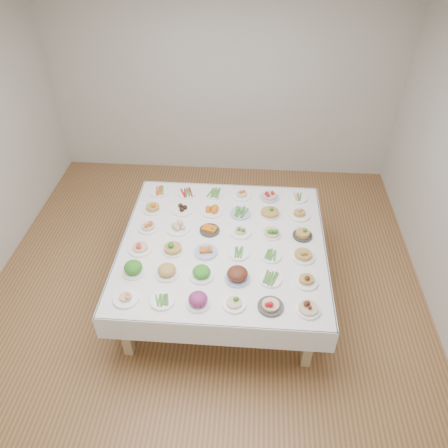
# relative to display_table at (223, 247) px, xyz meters

# --- Properties ---
(room_envelope) EXTENTS (5.02, 5.02, 2.81)m
(room_envelope) POSITION_rel_display_table_xyz_m (-0.20, 0.10, 1.15)
(room_envelope) COLOR #9D6441
(room_envelope) RESTS_ON ground
(display_table) EXTENTS (2.13, 2.13, 0.75)m
(display_table) POSITION_rel_display_table_xyz_m (0.00, 0.00, 0.00)
(display_table) COLOR white
(display_table) RESTS_ON ground
(dish_0) EXTENTS (0.23, 0.23, 0.11)m
(dish_0) POSITION_rel_display_table_xyz_m (-0.82, -0.83, 0.11)
(dish_0) COLOR white
(dish_0) RESTS_ON display_table
(dish_1) EXTENTS (0.22, 0.22, 0.05)m
(dish_1) POSITION_rel_display_table_xyz_m (-0.49, -0.83, 0.09)
(dish_1) COLOR white
(dish_1) RESTS_ON display_table
(dish_2) EXTENTS (0.24, 0.24, 0.13)m
(dish_2) POSITION_rel_display_table_xyz_m (-0.16, -0.83, 0.13)
(dish_2) COLOR white
(dish_2) RESTS_ON display_table
(dish_3) EXTENTS (0.21, 0.21, 0.11)m
(dish_3) POSITION_rel_display_table_xyz_m (0.16, -0.82, 0.11)
(dish_3) COLOR white
(dish_3) RESTS_ON display_table
(dish_4) EXTENTS (0.24, 0.24, 0.13)m
(dish_4) POSITION_rel_display_table_xyz_m (0.49, -0.82, 0.13)
(dish_4) COLOR #2F2C2A
(dish_4) RESTS_ON display_table
(dish_5) EXTENTS (0.22, 0.22, 0.13)m
(dish_5) POSITION_rel_display_table_xyz_m (0.82, -0.83, 0.13)
(dish_5) COLOR white
(dish_5) RESTS_ON display_table
(dish_6) EXTENTS (0.22, 0.22, 0.13)m
(dish_6) POSITION_rel_display_table_xyz_m (-0.83, -0.49, 0.13)
(dish_6) COLOR white
(dish_6) RESTS_ON display_table
(dish_7) EXTENTS (0.24, 0.24, 0.13)m
(dish_7) POSITION_rel_display_table_xyz_m (-0.50, -0.49, 0.13)
(dish_7) COLOR white
(dish_7) RESTS_ON display_table
(dish_8) EXTENTS (0.23, 0.23, 0.13)m
(dish_8) POSITION_rel_display_table_xyz_m (-0.17, -0.49, 0.13)
(dish_8) COLOR white
(dish_8) RESTS_ON display_table
(dish_9) EXTENTS (0.24, 0.24, 0.15)m
(dish_9) POSITION_rel_display_table_xyz_m (0.17, -0.50, 0.14)
(dish_9) COLOR #4C66B2
(dish_9) RESTS_ON display_table
(dish_10) EXTENTS (0.22, 0.21, 0.05)m
(dish_10) POSITION_rel_display_table_xyz_m (0.49, -0.49, 0.09)
(dish_10) COLOR white
(dish_10) RESTS_ON display_table
(dish_11) EXTENTS (0.22, 0.22, 0.12)m
(dish_11) POSITION_rel_display_table_xyz_m (0.82, -0.50, 0.12)
(dish_11) COLOR white
(dish_11) RESTS_ON display_table
(dish_12) EXTENTS (0.24, 0.24, 0.12)m
(dish_12) POSITION_rel_display_table_xyz_m (-0.83, -0.17, 0.12)
(dish_12) COLOR white
(dish_12) RESTS_ON display_table
(dish_13) EXTENTS (0.20, 0.20, 0.14)m
(dish_13) POSITION_rel_display_table_xyz_m (-0.50, -0.17, 0.13)
(dish_13) COLOR white
(dish_13) RESTS_ON display_table
(dish_14) EXTENTS (0.23, 0.23, 0.09)m
(dish_14) POSITION_rel_display_table_xyz_m (-0.16, -0.16, 0.10)
(dish_14) COLOR #4C66B2
(dish_14) RESTS_ON display_table
(dish_15) EXTENTS (0.21, 0.21, 0.05)m
(dish_15) POSITION_rel_display_table_xyz_m (0.17, -0.16, 0.09)
(dish_15) COLOR white
(dish_15) RESTS_ON display_table
(dish_16) EXTENTS (0.21, 0.21, 0.05)m
(dish_16) POSITION_rel_display_table_xyz_m (0.49, -0.17, 0.09)
(dish_16) COLOR white
(dish_16) RESTS_ON display_table
(dish_17) EXTENTS (0.23, 0.23, 0.14)m
(dish_17) POSITION_rel_display_table_xyz_m (0.82, -0.16, 0.13)
(dish_17) COLOR white
(dish_17) RESTS_ON display_table
(dish_18) EXTENTS (0.21, 0.21, 0.11)m
(dish_18) POSITION_rel_display_table_xyz_m (-0.82, 0.16, 0.12)
(dish_18) COLOR white
(dish_18) RESTS_ON display_table
(dish_19) EXTENTS (0.24, 0.24, 0.11)m
(dish_19) POSITION_rel_display_table_xyz_m (-0.50, 0.17, 0.12)
(dish_19) COLOR white
(dish_19) RESTS_ON display_table
(dish_20) EXTENTS (0.21, 0.21, 0.09)m
(dish_20) POSITION_rel_display_table_xyz_m (-0.16, 0.17, 0.10)
(dish_20) COLOR #2F2C2A
(dish_20) RESTS_ON display_table
(dish_21) EXTENTS (0.23, 0.23, 0.12)m
(dish_21) POSITION_rel_display_table_xyz_m (0.17, 0.17, 0.12)
(dish_21) COLOR white
(dish_21) RESTS_ON display_table
(dish_22) EXTENTS (0.21, 0.21, 0.12)m
(dish_22) POSITION_rel_display_table_xyz_m (0.50, 0.16, 0.13)
(dish_22) COLOR white
(dish_22) RESTS_ON display_table
(dish_23) EXTENTS (0.20, 0.20, 0.12)m
(dish_23) POSITION_rel_display_table_xyz_m (0.83, 0.16, 0.12)
(dish_23) COLOR #2F2C2A
(dish_23) RESTS_ON display_table
(dish_24) EXTENTS (0.21, 0.21, 0.11)m
(dish_24) POSITION_rel_display_table_xyz_m (-0.84, 0.49, 0.12)
(dish_24) COLOR white
(dish_24) RESTS_ON display_table
(dish_25) EXTENTS (0.23, 0.23, 0.10)m
(dish_25) POSITION_rel_display_table_xyz_m (-0.50, 0.50, 0.11)
(dish_25) COLOR white
(dish_25) RESTS_ON display_table
(dish_26) EXTENTS (0.23, 0.23, 0.11)m
(dish_26) POSITION_rel_display_table_xyz_m (-0.16, 0.50, 0.12)
(dish_26) COLOR white
(dish_26) RESTS_ON display_table
(dish_27) EXTENTS (0.25, 0.23, 0.06)m
(dish_27) POSITION_rel_display_table_xyz_m (0.16, 0.49, 0.09)
(dish_27) COLOR #4C66B2
(dish_27) RESTS_ON display_table
(dish_28) EXTENTS (0.20, 0.20, 0.13)m
(dish_28) POSITION_rel_display_table_xyz_m (0.49, 0.49, 0.13)
(dish_28) COLOR white
(dish_28) RESTS_ON display_table
(dish_29) EXTENTS (0.23, 0.23, 0.12)m
(dish_29) POSITION_rel_display_table_xyz_m (0.82, 0.50, 0.12)
(dish_29) COLOR white
(dish_29) RESTS_ON display_table
(dish_30) EXTENTS (0.23, 0.23, 0.06)m
(dish_30) POSITION_rel_display_table_xyz_m (-0.82, 0.83, 0.09)
(dish_30) COLOR white
(dish_30) RESTS_ON display_table
(dish_31) EXTENTS (0.21, 0.21, 0.05)m
(dish_31) POSITION_rel_display_table_xyz_m (-0.49, 0.82, 0.09)
(dish_31) COLOR white
(dish_31) RESTS_ON display_table
(dish_32) EXTENTS (0.22, 0.21, 0.06)m
(dish_32) POSITION_rel_display_table_xyz_m (-0.16, 0.83, 0.09)
(dish_32) COLOR white
(dish_32) RESTS_ON display_table
(dish_33) EXTENTS (0.23, 0.23, 0.11)m
(dish_33) POSITION_rel_display_table_xyz_m (0.16, 0.82, 0.11)
(dish_33) COLOR white
(dish_33) RESTS_ON display_table
(dish_34) EXTENTS (0.22, 0.22, 0.12)m
(dish_34) POSITION_rel_display_table_xyz_m (0.49, 0.82, 0.12)
(dish_34) COLOR #4C66B2
(dish_34) RESTS_ON display_table
(dish_35) EXTENTS (0.22, 0.22, 0.05)m
(dish_35) POSITION_rel_display_table_xyz_m (0.82, 0.83, 0.09)
(dish_35) COLOR white
(dish_35) RESTS_ON display_table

